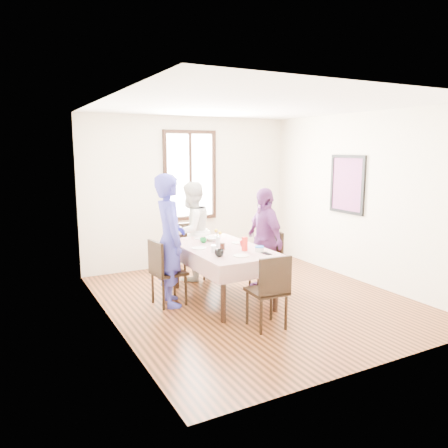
{
  "coord_description": "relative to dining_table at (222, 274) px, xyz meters",
  "views": [
    {
      "loc": [
        -3.19,
        -5.1,
        2.13
      ],
      "look_at": [
        -0.39,
        0.17,
        1.1
      ],
      "focal_mm": 35.04,
      "sensor_mm": 36.0,
      "label": 1
    }
  ],
  "objects": [
    {
      "name": "ground",
      "position": [
        0.39,
        -0.22,
        -0.38
      ],
      "size": [
        4.5,
        4.5,
        0.0
      ],
      "primitive_type": "plane",
      "color": "black",
      "rests_on": "ground"
    },
    {
      "name": "back_wall",
      "position": [
        0.39,
        2.03,
        0.98
      ],
      "size": [
        4.0,
        0.0,
        4.0
      ],
      "primitive_type": "plane",
      "rotation": [
        1.57,
        0.0,
        0.0
      ],
      "color": "#EEE2C4",
      "rests_on": "ground"
    },
    {
      "name": "right_wall",
      "position": [
        2.39,
        -0.22,
        0.98
      ],
      "size": [
        0.0,
        4.5,
        4.5
      ],
      "primitive_type": "plane",
      "rotation": [
        1.57,
        0.0,
        -1.57
      ],
      "color": "#EEE2C4",
      "rests_on": "ground"
    },
    {
      "name": "window_frame",
      "position": [
        0.39,
        2.01,
        1.27
      ],
      "size": [
        1.02,
        0.06,
        1.62
      ],
      "primitive_type": "cube",
      "color": "black",
      "rests_on": "back_wall"
    },
    {
      "name": "window_pane",
      "position": [
        0.39,
        2.02,
        1.27
      ],
      "size": [
        0.9,
        0.02,
        1.5
      ],
      "primitive_type": "cube",
      "color": "white",
      "rests_on": "back_wall"
    },
    {
      "name": "art_poster",
      "position": [
        2.37,
        0.08,
        1.18
      ],
      "size": [
        0.04,
        0.76,
        0.96
      ],
      "primitive_type": "cube",
      "color": "red",
      "rests_on": "right_wall"
    },
    {
      "name": "dining_table",
      "position": [
        0.0,
        0.0,
        0.0
      ],
      "size": [
        0.9,
        1.66,
        0.75
      ],
      "primitive_type": "cube",
      "color": "black",
      "rests_on": "ground"
    },
    {
      "name": "tablecloth",
      "position": [
        0.0,
        0.0,
        0.38
      ],
      "size": [
        1.02,
        1.78,
        0.01
      ],
      "primitive_type": "cube",
      "color": "#55070B",
      "rests_on": "dining_table"
    },
    {
      "name": "chair_left",
      "position": [
        -0.75,
        0.16,
        0.08
      ],
      "size": [
        0.46,
        0.46,
        0.91
      ],
      "primitive_type": "cube",
      "rotation": [
        0.0,
        0.0,
        -1.47
      ],
      "color": "black",
      "rests_on": "ground"
    },
    {
      "name": "chair_right",
      "position": [
        0.75,
        0.05,
        0.08
      ],
      "size": [
        0.49,
        0.49,
        0.91
      ],
      "primitive_type": "cube",
      "rotation": [
        0.0,
        0.0,
        1.4
      ],
      "color": "black",
      "rests_on": "ground"
    },
    {
      "name": "chair_far",
      "position": [
        0.0,
        1.14,
        0.08
      ],
      "size": [
        0.42,
        0.42,
        0.91
      ],
      "primitive_type": "cube",
      "rotation": [
        0.0,
        0.0,
        3.14
      ],
      "color": "black",
      "rests_on": "ground"
    },
    {
      "name": "chair_near",
      "position": [
        0.0,
        -1.14,
        0.08
      ],
      "size": [
        0.44,
        0.44,
        0.91
      ],
      "primitive_type": "cube",
      "rotation": [
        0.0,
        0.0,
        -0.05
      ],
      "color": "black",
      "rests_on": "ground"
    },
    {
      "name": "person_left",
      "position": [
        -0.73,
        0.16,
        0.53
      ],
      "size": [
        0.52,
        0.72,
        1.81
      ],
      "primitive_type": "imported",
      "rotation": [
        0.0,
        0.0,
        1.43
      ],
      "color": "#36359A",
      "rests_on": "ground"
    },
    {
      "name": "person_far",
      "position": [
        0.0,
        1.12,
        0.43
      ],
      "size": [
        0.96,
        0.86,
        1.61
      ],
      "primitive_type": "imported",
      "rotation": [
        0.0,
        0.0,
        3.53
      ],
      "color": "white",
      "rests_on": "ground"
    },
    {
      "name": "person_right",
      "position": [
        0.73,
        0.05,
        0.41
      ],
      "size": [
        0.45,
        0.94,
        1.57
      ],
      "primitive_type": "imported",
      "rotation": [
        0.0,
        0.0,
        -1.64
      ],
      "color": "#6B3172",
      "rests_on": "ground"
    },
    {
      "name": "mug_black",
      "position": [
        -0.29,
        -0.47,
        0.43
      ],
      "size": [
        0.13,
        0.13,
        0.09
      ],
      "primitive_type": "imported",
      "rotation": [
        0.0,
        0.0,
        0.11
      ],
      "color": "black",
      "rests_on": "tablecloth"
    },
    {
      "name": "mug_flag",
      "position": [
        0.27,
        -0.09,
        0.42
      ],
      "size": [
        0.11,
        0.11,
        0.08
      ],
      "primitive_type": "imported",
      "rotation": [
        0.0,
        0.0,
        0.63
      ],
      "color": "red",
      "rests_on": "tablecloth"
    },
    {
      "name": "mug_green",
      "position": [
        -0.12,
        0.38,
        0.43
      ],
      "size": [
        0.13,
        0.13,
        0.08
      ],
      "primitive_type": "imported",
      "rotation": [
        0.0,
        0.0,
        -0.53
      ],
      "color": "#0C7226",
      "rests_on": "tablecloth"
    },
    {
      "name": "serving_bowl",
      "position": [
        0.07,
        0.45,
        0.41
      ],
      "size": [
        0.28,
        0.28,
        0.05
      ],
      "primitive_type": "imported",
      "rotation": [
        0.0,
        0.0,
        0.33
      ],
      "color": "white",
      "rests_on": "tablecloth"
    },
    {
      "name": "juice_carton",
      "position": [
        0.16,
        -0.35,
        0.48
      ],
      "size": [
        0.06,
        0.06,
        0.19
      ],
      "primitive_type": "cube",
      "color": "red",
      "rests_on": "tablecloth"
    },
    {
      "name": "butter_tub",
      "position": [
        0.32,
        -0.47,
        0.42
      ],
      "size": [
        0.12,
        0.12,
        0.06
      ],
      "primitive_type": "cylinder",
      "color": "white",
      "rests_on": "tablecloth"
    },
    {
      "name": "jam_jar",
      "position": [
        -0.08,
        -0.16,
        0.43
      ],
      "size": [
        0.07,
        0.07,
        0.1
      ],
      "primitive_type": "cylinder",
      "color": "black",
      "rests_on": "tablecloth"
    },
    {
      "name": "drinking_glass",
      "position": [
        -0.25,
        -0.23,
        0.44
      ],
      "size": [
        0.07,
        0.07,
        0.1
      ],
      "primitive_type": "cylinder",
      "color": "silver",
      "rests_on": "tablecloth"
    },
    {
      "name": "smartphone",
      "position": [
        0.33,
        -0.63,
        0.39
      ],
      "size": [
        0.08,
        0.16,
        0.01
      ],
      "primitive_type": "cube",
      "color": "black",
      "rests_on": "tablecloth"
    },
    {
      "name": "flower_vase",
      "position": [
        -0.04,
        0.07,
        0.45
      ],
      "size": [
        0.07,
        0.07,
        0.13
      ],
      "primitive_type": "cylinder",
      "color": "silver",
      "rests_on": "tablecloth"
    },
    {
      "name": "plate_left",
      "position": [
        -0.33,
        0.07,
        0.39
      ],
      "size": [
        0.2,
        0.2,
        0.01
      ],
      "primitive_type": "cylinder",
      "color": "white",
      "rests_on": "tablecloth"
    },
    {
      "name": "plate_right",
      "position": [
        0.33,
        0.13,
        0.39
      ],
      "size": [
        0.2,
        0.2,
        0.01
      ],
      "primitive_type": "cylinder",
      "color": "white",
      "rests_on": "tablecloth"
    },
    {
      "name": "plate_far",
      "position": [
        -0.03,
        0.66,
        0.39
      ],
      "size": [
        0.2,
        0.2,
        0.01
      ],
      "primitive_type": "cylinder",
      "color": "white",
      "rests_on": "tablecloth"
    },
    {
      "name": "plate_near",
      "position": [
        -0.03,
        -0.58,
        0.39
      ],
      "size": [
        0.2,
        0.2,
        0.01
      ],
      "primitive_type": "cylinder",
      "color": "white",
      "rests_on": "tablecloth"
    },
    {
      "name": "butter_lid",
      "position": [
        0.32,
        -0.47,
        0.45
      ],
      "size": [
        0.12,
        0.12,
        0.01
      ],
      "primitive_type": "cylinder",
      "color": "blue",
      "rests_on": "butter_tub"
    },
    {
      "name": "flower_bunch",
      "position": [
        -0.04,
        0.07,
        0.57
      ],
      "size": [
        0.09,
        0.09,
        0.1
      ],
      "primitive_type": null,
      "color": "yellow",
      "rests_on": "flower_vase"
    }
  ]
}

